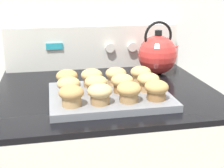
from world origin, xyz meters
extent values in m
cube|color=black|center=(0.00, 0.35, 0.89)|extent=(0.76, 0.66, 0.02)
cube|color=silver|center=(0.00, 0.65, 0.99)|extent=(0.74, 0.05, 0.18)
cube|color=teal|center=(-0.17, 0.62, 1.01)|extent=(0.07, 0.01, 0.03)
cylinder|color=silver|center=(0.07, 0.62, 0.99)|extent=(0.04, 0.02, 0.04)
cylinder|color=silver|center=(0.17, 0.62, 0.99)|extent=(0.04, 0.02, 0.04)
cylinder|color=silver|center=(0.27, 0.62, 0.99)|extent=(0.04, 0.02, 0.04)
cube|color=slate|center=(-0.01, 0.24, 0.91)|extent=(0.38, 0.29, 0.02)
cylinder|color=tan|center=(-0.13, 0.15, 0.94)|extent=(0.06, 0.06, 0.03)
ellipsoid|color=#B2844C|center=(-0.13, 0.15, 0.96)|extent=(0.07, 0.07, 0.04)
cylinder|color=#A37A4C|center=(-0.05, 0.15, 0.94)|extent=(0.06, 0.06, 0.03)
ellipsoid|color=tan|center=(-0.05, 0.15, 0.96)|extent=(0.07, 0.07, 0.04)
cylinder|color=#A37A4C|center=(0.04, 0.15, 0.94)|extent=(0.06, 0.06, 0.03)
ellipsoid|color=tan|center=(0.04, 0.15, 0.96)|extent=(0.07, 0.07, 0.04)
cylinder|color=olive|center=(0.12, 0.15, 0.94)|extent=(0.06, 0.06, 0.03)
ellipsoid|color=tan|center=(0.12, 0.15, 0.96)|extent=(0.07, 0.07, 0.04)
cylinder|color=#A37A4C|center=(-0.14, 0.24, 0.94)|extent=(0.06, 0.06, 0.03)
ellipsoid|color=tan|center=(-0.14, 0.24, 0.96)|extent=(0.07, 0.07, 0.04)
cylinder|color=tan|center=(-0.05, 0.24, 0.94)|extent=(0.06, 0.06, 0.03)
ellipsoid|color=tan|center=(-0.05, 0.24, 0.96)|extent=(0.07, 0.07, 0.04)
cylinder|color=olive|center=(0.04, 0.24, 0.94)|extent=(0.06, 0.06, 0.03)
ellipsoid|color=tan|center=(0.04, 0.24, 0.96)|extent=(0.07, 0.07, 0.04)
cylinder|color=tan|center=(0.12, 0.23, 0.94)|extent=(0.06, 0.06, 0.03)
ellipsoid|color=tan|center=(0.12, 0.23, 0.96)|extent=(0.07, 0.07, 0.04)
cylinder|color=tan|center=(-0.14, 0.32, 0.94)|extent=(0.06, 0.06, 0.03)
ellipsoid|color=tan|center=(-0.14, 0.32, 0.96)|extent=(0.07, 0.07, 0.04)
cylinder|color=#A37A4C|center=(-0.05, 0.32, 0.94)|extent=(0.06, 0.06, 0.03)
ellipsoid|color=tan|center=(-0.05, 0.32, 0.96)|extent=(0.07, 0.07, 0.04)
cylinder|color=tan|center=(0.03, 0.32, 0.94)|extent=(0.06, 0.06, 0.03)
ellipsoid|color=tan|center=(0.03, 0.32, 0.96)|extent=(0.07, 0.07, 0.04)
cylinder|color=tan|center=(0.12, 0.32, 0.94)|extent=(0.06, 0.06, 0.03)
ellipsoid|color=tan|center=(0.12, 0.32, 0.96)|extent=(0.07, 0.07, 0.04)
sphere|color=red|center=(0.24, 0.50, 0.98)|extent=(0.16, 0.16, 0.16)
cylinder|color=black|center=(0.24, 0.50, 1.07)|extent=(0.03, 0.03, 0.02)
cone|color=red|center=(0.32, 0.51, 1.00)|extent=(0.07, 0.04, 0.06)
torus|color=black|center=(0.24, 0.50, 1.06)|extent=(0.12, 0.03, 0.12)
camera|label=1|loc=(-0.18, -0.69, 1.26)|focal=50.00mm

